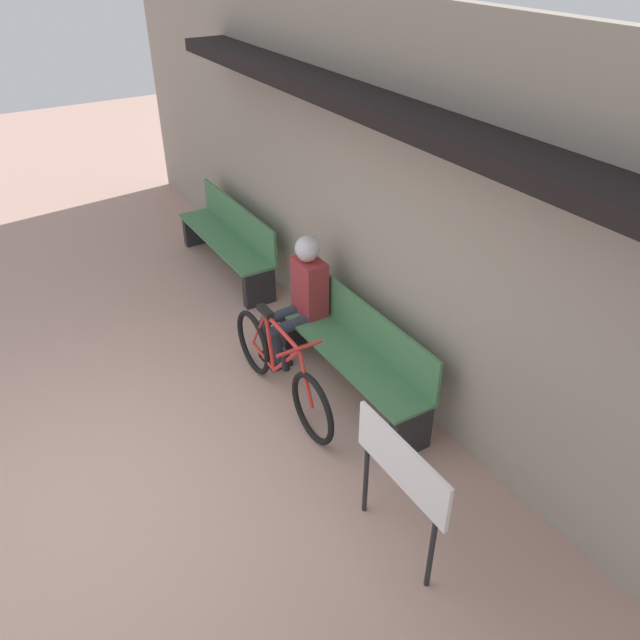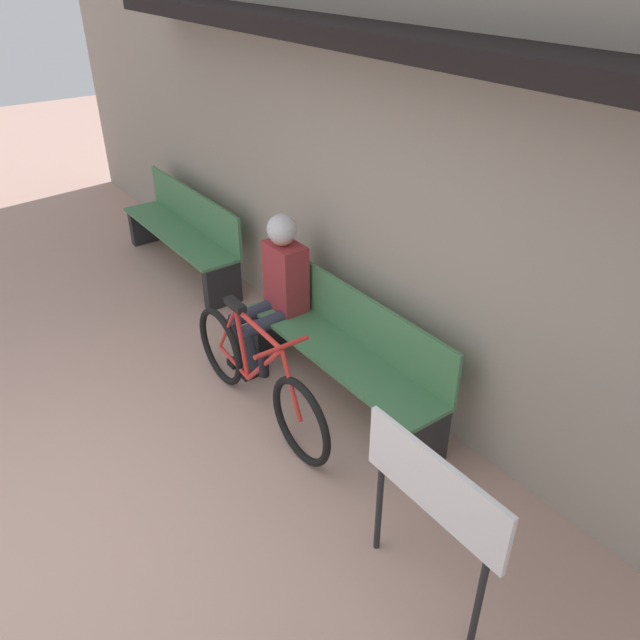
# 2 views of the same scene
# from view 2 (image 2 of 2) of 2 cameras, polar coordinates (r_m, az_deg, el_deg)

# --- Properties ---
(ground_plane) EXTENTS (24.00, 24.00, 0.00)m
(ground_plane) POSITION_cam_2_polar(r_m,az_deg,el_deg) (4.07, -24.48, -19.01)
(ground_plane) COLOR tan
(storefront_wall) EXTENTS (12.00, 0.56, 3.20)m
(storefront_wall) POSITION_cam_2_polar(r_m,az_deg,el_deg) (4.14, 8.06, 12.79)
(storefront_wall) COLOR #9E9384
(storefront_wall) RESTS_ON ground_plane
(park_bench_near) EXTENTS (1.90, 0.42, 0.84)m
(park_bench_near) POSITION_cam_2_polar(r_m,az_deg,el_deg) (4.54, 2.30, -2.90)
(park_bench_near) COLOR #477F51
(park_bench_near) RESTS_ON ground_plane
(bicycle) EXTENTS (1.70, 0.40, 0.84)m
(bicycle) POSITION_cam_2_polar(r_m,az_deg,el_deg) (4.41, -5.80, -5.21)
(bicycle) COLOR black
(bicycle) RESTS_ON ground_plane
(person_seated) EXTENTS (0.34, 0.62, 1.24)m
(person_seated) POSITION_cam_2_polar(r_m,az_deg,el_deg) (4.85, -4.05, 3.58)
(person_seated) COLOR #2D3342
(person_seated) RESTS_ON ground_plane
(park_bench_far) EXTENTS (1.90, 0.42, 0.84)m
(park_bench_far) POSITION_cam_2_polar(r_m,az_deg,el_deg) (6.59, -12.37, 7.78)
(park_bench_far) COLOR #477F51
(park_bench_far) RESTS_ON ground_plane
(signboard) EXTENTS (0.88, 0.04, 0.96)m
(signboard) POSITION_cam_2_polar(r_m,az_deg,el_deg) (3.10, 10.23, -15.53)
(signboard) COLOR #232326
(signboard) RESTS_ON ground_plane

